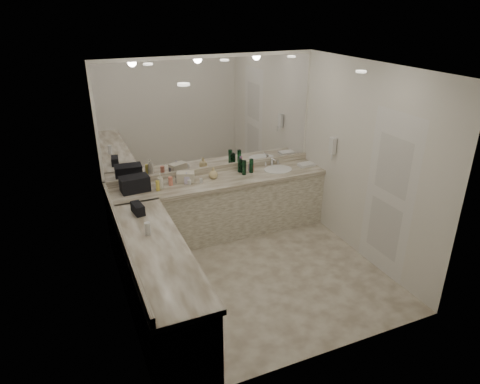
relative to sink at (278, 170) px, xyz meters
name	(u,v)px	position (x,y,z in m)	size (l,w,h in m)	color
floor	(254,275)	(-0.95, -1.20, -0.90)	(3.20, 3.20, 0.00)	beige
ceiling	(257,69)	(-0.95, -1.20, 1.71)	(3.20, 3.20, 0.00)	white
wall_back	(212,147)	(-0.95, 0.30, 0.41)	(3.20, 0.02, 2.60)	silver
wall_left	(116,206)	(-2.55, -1.20, 0.41)	(0.02, 3.00, 2.60)	silver
wall_right	(366,164)	(0.65, -1.20, 0.41)	(0.02, 3.00, 2.60)	silver
vanity_back_base	(220,209)	(-0.95, 0.00, -0.48)	(3.20, 0.60, 0.84)	silver
vanity_back_top	(220,181)	(-0.95, -0.01, -0.03)	(3.20, 0.64, 0.06)	beige
vanity_left_base	(158,285)	(-2.25, -1.50, -0.48)	(0.60, 2.40, 0.84)	silver
vanity_left_top	(156,250)	(-2.24, -1.50, -0.03)	(0.64, 2.42, 0.06)	beige
backsplash_back	(213,169)	(-0.95, 0.28, 0.05)	(3.20, 0.04, 0.10)	beige
backsplash_left	(122,235)	(-2.53, -1.20, 0.05)	(0.04, 3.00, 0.10)	beige
mirror_back	(211,115)	(-0.95, 0.29, 0.88)	(3.12, 0.01, 1.55)	white
mirror_left	(112,163)	(-2.54, -1.20, 0.88)	(0.01, 2.92, 1.55)	white
sink	(278,170)	(0.00, 0.00, 0.00)	(0.44, 0.44, 0.03)	white
faucet	(272,161)	(0.00, 0.21, 0.07)	(0.24, 0.16, 0.14)	silver
wall_phone	(333,146)	(0.61, -0.50, 0.46)	(0.06, 0.10, 0.24)	white
door	(389,196)	(0.64, -1.70, 0.16)	(0.02, 0.82, 2.10)	white
black_toiletry_bag	(135,183)	(-2.15, 0.06, 0.11)	(0.38, 0.24, 0.21)	black
black_bag_spill	(138,208)	(-2.25, -0.64, 0.07)	(0.11, 0.23, 0.13)	black
cream_cosmetic_case	(186,177)	(-1.43, 0.09, 0.08)	(0.25, 0.15, 0.14)	beige
hand_towel	(306,165)	(0.48, -0.03, 0.03)	(0.24, 0.16, 0.04)	white
lotion_left	(148,228)	(-2.25, -1.20, 0.08)	(0.06, 0.06, 0.15)	white
soap_bottle_a	(160,181)	(-1.82, -0.01, 0.12)	(0.09, 0.09, 0.22)	beige
soap_bottle_b	(187,178)	(-1.44, 0.03, 0.09)	(0.07, 0.08, 0.16)	silver
soap_bottle_c	(213,173)	(-1.03, 0.06, 0.09)	(0.13, 0.13, 0.17)	#DFC786
green_bottle_0	(240,165)	(-0.57, 0.14, 0.11)	(0.07, 0.07, 0.21)	#144927
green_bottle_1	(244,168)	(-0.56, 0.02, 0.11)	(0.06, 0.06, 0.22)	#144927
green_bottle_2	(242,166)	(-0.55, 0.13, 0.10)	(0.07, 0.07, 0.18)	#144927
green_bottle_3	(251,166)	(-0.42, 0.06, 0.11)	(0.06, 0.06, 0.21)	#144927
amenity_bottle_0	(253,168)	(-0.39, 0.07, 0.06)	(0.04, 0.04, 0.11)	#E57F66
amenity_bottle_1	(158,186)	(-1.87, -0.05, 0.08)	(0.05, 0.05, 0.14)	#F2D84C
amenity_bottle_2	(178,180)	(-1.55, 0.10, 0.05)	(0.06, 0.06, 0.10)	#3F3F4C
amenity_bottle_3	(171,181)	(-1.66, 0.06, 0.07)	(0.06, 0.06, 0.12)	#E57F66
amenity_bottle_4	(159,186)	(-1.84, -0.02, 0.05)	(0.05, 0.05, 0.09)	silver
amenity_bottle_5	(201,181)	(-1.25, -0.03, 0.04)	(0.05, 0.05, 0.07)	white
amenity_bottle_6	(250,167)	(-0.42, 0.11, 0.06)	(0.04, 0.04, 0.12)	#9966B2
amenity_bottle_7	(189,182)	(-1.42, -0.02, 0.04)	(0.05, 0.05, 0.07)	white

